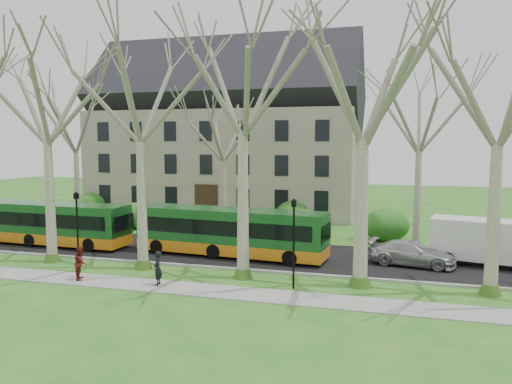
% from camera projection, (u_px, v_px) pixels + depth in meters
% --- Properties ---
extents(ground, '(120.00, 120.00, 0.00)m').
position_uv_depth(ground, '(187.00, 274.00, 26.69)').
color(ground, '#257321').
rests_on(ground, ground).
extents(sidewalk, '(70.00, 2.00, 0.06)m').
position_uv_depth(sidewalk, '(166.00, 287.00, 24.29)').
color(sidewalk, gray).
rests_on(sidewalk, ground).
extents(road, '(80.00, 8.00, 0.06)m').
position_uv_depth(road, '(222.00, 252.00, 31.95)').
color(road, black).
rests_on(road, ground).
extents(curb, '(80.00, 0.25, 0.14)m').
position_uv_depth(curb, '(198.00, 266.00, 28.12)').
color(curb, '#A5A39E').
rests_on(curb, ground).
extents(building, '(26.50, 12.20, 16.00)m').
position_uv_depth(building, '(228.00, 132.00, 50.46)').
color(building, gray).
rests_on(building, ground).
extents(tree_row_verge, '(49.00, 7.00, 14.00)m').
position_uv_depth(tree_row_verge, '(188.00, 143.00, 26.26)').
color(tree_row_verge, gray).
rests_on(tree_row_verge, ground).
extents(tree_row_far, '(33.00, 7.00, 12.00)m').
position_uv_depth(tree_row_far, '(230.00, 156.00, 36.96)').
color(tree_row_far, gray).
rests_on(tree_row_far, ground).
extents(lamp_row, '(36.22, 0.22, 4.30)m').
position_uv_depth(lamp_row, '(179.00, 230.00, 25.47)').
color(lamp_row, black).
rests_on(lamp_row, ground).
extents(hedges, '(30.60, 8.60, 2.00)m').
position_uv_depth(hedges, '(204.00, 215.00, 41.25)').
color(hedges, '#1B611C').
rests_on(hedges, ground).
extents(bus_lead, '(11.81, 2.93, 2.93)m').
position_uv_depth(bus_lead, '(48.00, 223.00, 34.15)').
color(bus_lead, '#17501F').
rests_on(bus_lead, road).
extents(bus_follow, '(12.14, 3.55, 2.99)m').
position_uv_depth(bus_follow, '(230.00, 232.00, 30.71)').
color(bus_follow, '#17501F').
rests_on(bus_follow, road).
extents(sedan, '(5.03, 2.70, 1.39)m').
position_uv_depth(sedan, '(412.00, 253.00, 28.35)').
color(sedan, '#AEAEB2').
rests_on(sedan, road).
extents(van_a, '(6.29, 3.35, 2.61)m').
position_uv_depth(van_a, '(486.00, 243.00, 28.36)').
color(van_a, silver).
rests_on(van_a, road).
extents(pedestrian_a, '(0.53, 0.69, 1.69)m').
position_uv_depth(pedestrian_a, '(158.00, 268.00, 24.46)').
color(pedestrian_a, black).
rests_on(pedestrian_a, sidewalk).
extents(pedestrian_b, '(0.94, 1.03, 1.70)m').
position_uv_depth(pedestrian_b, '(81.00, 263.00, 25.47)').
color(pedestrian_b, '#5D1715').
rests_on(pedestrian_b, sidewalk).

